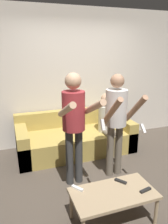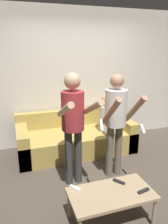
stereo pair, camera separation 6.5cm
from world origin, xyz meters
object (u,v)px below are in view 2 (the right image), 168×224
coffee_table (111,196)px  remote_far (75,188)px  person_standing_left (73,118)px  remote_mid (119,182)px  person_seated (108,121)px  remote_near (144,191)px  person_standing_right (116,116)px  couch (75,138)px

coffee_table → remote_far: 0.41m
person_standing_left → remote_mid: (0.35, -0.72, -0.61)m
remote_mid → coffee_table: bearing=-139.7°
coffee_table → person_seated: bearing=66.8°
coffee_table → remote_near: remote_near is taller
coffee_table → remote_near: size_ratio=6.14×
coffee_table → remote_far: size_ratio=6.57×
person_standing_right → remote_far: person_standing_right is taller
person_seated → remote_far: size_ratio=7.90×
remote_far → person_seated: bearing=53.9°
remote_near → remote_far: (-0.71, 0.29, 0.00)m
remote_mid → remote_far: bearing=175.0°
couch → remote_near: (0.21, -2.01, 0.15)m
couch → person_standing_left: person_standing_left is taller
person_standing_left → remote_near: bearing=-61.0°
person_standing_left → remote_far: (-0.18, -0.67, -0.61)m
remote_far → person_standing_left: bearing=75.3°
person_standing_right → remote_mid: person_standing_right is taller
person_seated → remote_far: bearing=-126.1°
person_standing_right → remote_far: size_ratio=11.04×
person_standing_left → person_standing_right: 0.65m
person_standing_right → remote_far: (-0.83, -0.68, -0.58)m
coffee_table → person_standing_right: bearing=61.8°
person_standing_right → remote_near: bearing=-96.9°
person_standing_left → remote_mid: bearing=-63.8°
remote_near → coffee_table: bearing=163.4°
person_standing_right → person_standing_left: bearing=-179.5°
couch → remote_mid: bearing=-89.1°
couch → person_standing_left: bearing=-107.3°
couch → person_standing_right: bearing=-72.6°
couch → person_standing_left: (-0.33, -1.04, 0.77)m
couch → person_seated: (0.57, -0.24, 0.37)m
person_standing_right → remote_near: person_standing_right is taller
couch → remote_far: 1.79m
person_standing_right → remote_far: 1.22m
person_standing_right → couch: bearing=107.4°
person_standing_right → remote_mid: size_ratio=11.13×
person_standing_left → person_standing_right: size_ratio=1.03×
person_standing_right → remote_near: 1.13m
person_seated → remote_far: 1.84m
person_standing_left → coffee_table: (0.19, -0.86, -0.67)m
coffee_table → remote_mid: 0.23m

